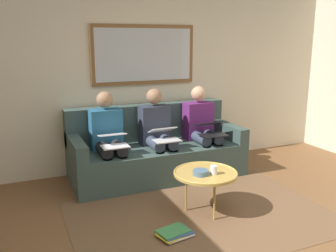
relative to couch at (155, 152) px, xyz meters
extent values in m
cube|color=beige|center=(0.00, -0.48, 0.99)|extent=(6.00, 0.12, 2.60)
cube|color=brown|center=(0.00, 1.27, -0.31)|extent=(2.60, 1.80, 0.01)
cube|color=#384C47|center=(0.00, 0.07, -0.10)|extent=(2.20, 0.90, 0.42)
cube|color=#384C47|center=(0.00, -0.28, 0.35)|extent=(2.20, 0.20, 0.48)
cube|color=#384C47|center=(-1.03, 0.07, 0.21)|extent=(0.14, 0.90, 0.20)
cube|color=#384C47|center=(1.03, 0.07, 0.21)|extent=(0.14, 0.90, 0.20)
cube|color=brown|center=(0.00, -0.39, 1.24)|extent=(1.43, 0.04, 0.78)
cube|color=#B2B7BC|center=(0.00, -0.37, 1.24)|extent=(1.33, 0.01, 0.68)
cylinder|color=tan|center=(-0.07, 1.22, 0.11)|extent=(0.65, 0.65, 0.03)
torus|color=tan|center=(-0.07, 1.22, 0.12)|extent=(0.65, 0.65, 0.02)
cylinder|color=#B28E42|center=(-0.07, 1.41, -0.11)|extent=(0.02, 0.02, 0.41)
cylinder|color=#B28E42|center=(-0.24, 1.12, -0.11)|extent=(0.02, 0.02, 0.41)
cylinder|color=#B28E42|center=(0.10, 1.12, -0.11)|extent=(0.02, 0.02, 0.41)
cylinder|color=silver|center=(-0.12, 1.30, 0.17)|extent=(0.07, 0.07, 0.09)
cylinder|color=slate|center=(0.01, 1.26, 0.15)|extent=(0.16, 0.16, 0.05)
cube|color=#66236B|center=(-0.64, -0.03, 0.36)|extent=(0.38, 0.22, 0.50)
sphere|color=tan|center=(-0.64, -0.03, 0.73)|extent=(0.20, 0.20, 0.20)
cylinder|color=#384256|center=(-0.73, 0.18, 0.18)|extent=(0.14, 0.42, 0.14)
cylinder|color=#384256|center=(-0.55, 0.18, 0.18)|extent=(0.14, 0.42, 0.14)
cylinder|color=#384256|center=(-0.73, 0.39, -0.10)|extent=(0.11, 0.11, 0.42)
cylinder|color=#384256|center=(-0.55, 0.39, -0.10)|extent=(0.11, 0.11, 0.42)
cube|color=black|center=(-0.64, 0.39, 0.25)|extent=(0.33, 0.23, 0.01)
cube|color=black|center=(-0.64, 0.23, 0.37)|extent=(0.33, 0.22, 0.09)
cube|color=#A5C6EA|center=(-0.64, 0.24, 0.37)|extent=(0.30, 0.19, 0.07)
cube|color=#2D3342|center=(0.00, -0.03, 0.36)|extent=(0.38, 0.22, 0.50)
sphere|color=#997051|center=(0.00, -0.03, 0.73)|extent=(0.20, 0.20, 0.20)
cylinder|color=#384256|center=(-0.09, 0.18, 0.18)|extent=(0.14, 0.42, 0.14)
cylinder|color=#384256|center=(0.09, 0.18, 0.18)|extent=(0.14, 0.42, 0.14)
cylinder|color=#384256|center=(-0.09, 0.39, -0.10)|extent=(0.11, 0.11, 0.42)
cylinder|color=#384256|center=(0.09, 0.39, -0.10)|extent=(0.11, 0.11, 0.42)
cube|color=silver|center=(0.00, 0.39, 0.25)|extent=(0.32, 0.20, 0.01)
cube|color=silver|center=(0.00, 0.25, 0.35)|extent=(0.32, 0.19, 0.09)
cube|color=#A5C6EA|center=(0.00, 0.25, 0.36)|extent=(0.29, 0.17, 0.07)
cube|color=#235B84|center=(0.64, -0.03, 0.36)|extent=(0.38, 0.22, 0.50)
sphere|color=#997051|center=(0.64, -0.03, 0.73)|extent=(0.20, 0.20, 0.20)
cylinder|color=#232328|center=(0.55, 0.18, 0.18)|extent=(0.14, 0.42, 0.14)
cylinder|color=#232328|center=(0.73, 0.18, 0.18)|extent=(0.14, 0.42, 0.14)
cylinder|color=#232328|center=(0.55, 0.39, -0.10)|extent=(0.11, 0.11, 0.42)
cylinder|color=#232328|center=(0.73, 0.39, -0.10)|extent=(0.11, 0.11, 0.42)
cube|color=white|center=(0.64, 0.39, 0.25)|extent=(0.30, 0.21, 0.01)
cube|color=white|center=(0.64, 0.26, 0.36)|extent=(0.30, 0.20, 0.05)
cube|color=#A5C6EA|center=(0.64, 0.27, 0.37)|extent=(0.27, 0.18, 0.04)
cube|color=red|center=(0.41, 1.52, -0.30)|extent=(0.32, 0.26, 0.01)
cube|color=white|center=(0.41, 1.56, -0.29)|extent=(0.31, 0.24, 0.01)
cube|color=yellow|center=(0.43, 1.55, -0.28)|extent=(0.32, 0.27, 0.01)
cube|color=#33569E|center=(0.41, 1.54, -0.27)|extent=(0.31, 0.24, 0.01)
cube|color=#3D8C4C|center=(0.43, 1.53, -0.26)|extent=(0.32, 0.25, 0.01)
camera|label=1|loc=(1.66, 4.29, 1.43)|focal=39.17mm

